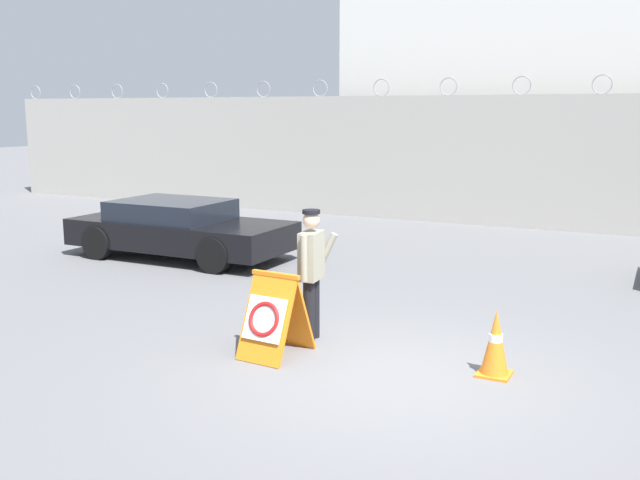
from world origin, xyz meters
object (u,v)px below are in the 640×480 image
security_guard (312,269)px  traffic_cone_far (496,343)px  parked_car_front_coupe (179,228)px  barricade_sign (273,315)px

security_guard → traffic_cone_far: security_guard is taller
traffic_cone_far → parked_car_front_coupe: (-7.21, 3.66, 0.22)m
barricade_sign → security_guard: size_ratio=0.60×
barricade_sign → security_guard: 0.89m
security_guard → parked_car_front_coupe: security_guard is taller
security_guard → traffic_cone_far: size_ratio=2.23×
security_guard → parked_car_front_coupe: 5.91m
parked_car_front_coupe → traffic_cone_far: bearing=-27.2°
traffic_cone_far → parked_car_front_coupe: parked_car_front_coupe is taller
parked_car_front_coupe → barricade_sign: bearing=-42.4°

